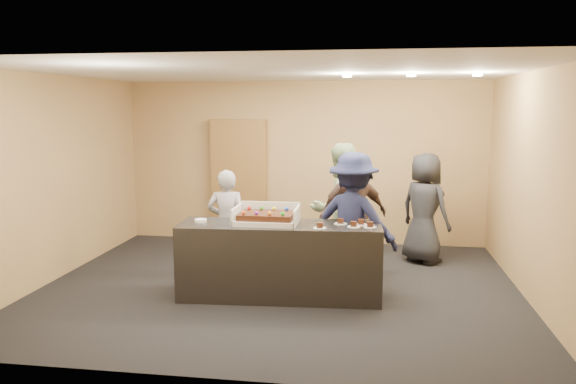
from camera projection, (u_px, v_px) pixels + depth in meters
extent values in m
plane|color=black|center=(279.00, 287.00, 7.17)|extent=(6.00, 6.00, 0.00)
plane|color=white|center=(279.00, 71.00, 6.76)|extent=(6.00, 6.00, 0.00)
cube|color=tan|center=(303.00, 163.00, 9.41)|extent=(6.00, 0.04, 2.70)
cube|color=tan|center=(228.00, 223.00, 4.52)|extent=(6.00, 0.04, 2.70)
cube|color=tan|center=(55.00, 178.00, 7.41)|extent=(0.04, 5.00, 2.70)
cube|color=tan|center=(533.00, 187.00, 6.53)|extent=(0.04, 5.00, 2.70)
cube|color=black|center=(280.00, 261.00, 6.73)|extent=(2.44, 0.85, 0.90)
cube|color=brown|center=(239.00, 181.00, 9.53)|extent=(0.94, 0.15, 2.07)
cube|color=white|center=(266.00, 221.00, 6.68)|extent=(0.73, 0.51, 0.06)
cube|color=white|center=(237.00, 214.00, 6.73)|extent=(0.02, 0.51, 0.20)
cube|color=white|center=(297.00, 216.00, 6.62)|extent=(0.02, 0.51, 0.20)
cube|color=white|center=(270.00, 211.00, 6.92)|extent=(0.73, 0.02, 0.22)
cube|color=#36190C|center=(266.00, 216.00, 6.67)|extent=(0.64, 0.44, 0.07)
sphere|color=red|center=(249.00, 208.00, 6.85)|extent=(0.05, 0.05, 0.05)
sphere|color=#379F1A|center=(262.00, 208.00, 6.83)|extent=(0.05, 0.05, 0.05)
sphere|color=yellow|center=(274.00, 209.00, 6.81)|extent=(0.05, 0.05, 0.05)
sphere|color=blue|center=(287.00, 209.00, 6.78)|extent=(0.05, 0.05, 0.05)
sphere|color=#E15912|center=(243.00, 213.00, 6.55)|extent=(0.05, 0.05, 0.05)
sphere|color=purple|center=(256.00, 213.00, 6.53)|extent=(0.05, 0.05, 0.05)
sphere|color=orange|center=(270.00, 213.00, 6.50)|extent=(0.05, 0.05, 0.05)
sphere|color=green|center=(283.00, 214.00, 6.48)|extent=(0.05, 0.05, 0.05)
cylinder|color=white|center=(201.00, 221.00, 6.77)|extent=(0.15, 0.15, 0.04)
cylinder|color=white|center=(320.00, 228.00, 6.42)|extent=(0.15, 0.15, 0.01)
cube|color=#36190C|center=(320.00, 225.00, 6.41)|extent=(0.07, 0.06, 0.06)
cylinder|color=white|center=(341.00, 224.00, 6.66)|extent=(0.15, 0.15, 0.01)
cube|color=#36190C|center=(341.00, 221.00, 6.65)|extent=(0.07, 0.06, 0.06)
cylinder|color=white|center=(354.00, 227.00, 6.49)|extent=(0.15, 0.15, 0.01)
cube|color=#36190C|center=(354.00, 224.00, 6.48)|extent=(0.07, 0.06, 0.06)
cylinder|color=white|center=(361.00, 225.00, 6.61)|extent=(0.15, 0.15, 0.01)
cube|color=#36190C|center=(361.00, 222.00, 6.60)|extent=(0.07, 0.06, 0.06)
cylinder|color=white|center=(370.00, 227.00, 6.46)|extent=(0.15, 0.15, 0.01)
cube|color=#36190C|center=(370.00, 224.00, 6.46)|extent=(0.07, 0.06, 0.06)
imported|color=#9B9BA0|center=(227.00, 224.00, 7.52)|extent=(0.56, 0.40, 1.45)
imported|color=gray|center=(339.00, 209.00, 7.64)|extent=(1.11, 1.06, 1.80)
imported|color=#1A1F41|center=(353.00, 222.00, 6.98)|extent=(1.27, 0.99, 1.73)
imported|color=brown|center=(353.00, 216.00, 7.44)|extent=(1.06, 0.87, 1.69)
imported|color=black|center=(424.00, 208.00, 8.21)|extent=(0.94, 0.91, 1.62)
cylinder|color=#FFEAC6|center=(347.00, 76.00, 7.14)|extent=(0.12, 0.12, 0.03)
cylinder|color=#FFEAC6|center=(411.00, 75.00, 7.02)|extent=(0.12, 0.12, 0.03)
cylinder|color=#FFEAC6|center=(477.00, 75.00, 6.90)|extent=(0.12, 0.12, 0.03)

